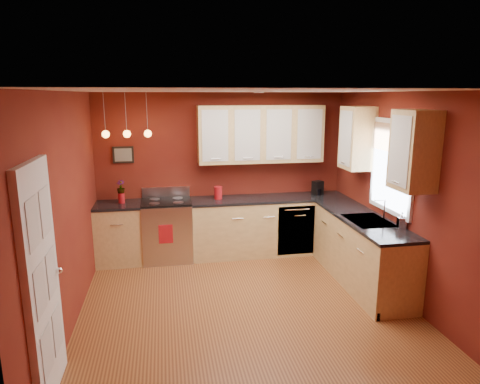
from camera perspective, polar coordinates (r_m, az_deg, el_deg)
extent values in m
plane|color=#985B2C|center=(5.46, 0.86, -15.11)|extent=(4.20, 4.20, 0.00)
cube|color=silver|center=(4.82, 0.96, 13.32)|extent=(4.00, 4.20, 0.02)
cube|color=maroon|center=(7.01, -2.39, 2.47)|extent=(4.00, 0.02, 2.60)
cube|color=maroon|center=(3.06, 8.63, -11.57)|extent=(4.00, 0.02, 2.60)
cube|color=maroon|center=(5.01, -22.17, -2.68)|extent=(0.02, 4.20, 2.60)
cube|color=maroon|center=(5.71, 21.02, -0.78)|extent=(0.02, 4.20, 2.60)
cube|color=#E1BE79|center=(6.90, -15.73, -5.46)|extent=(0.70, 0.60, 0.90)
cube|color=#E1BE79|center=(7.06, 3.90, -4.57)|extent=(2.54, 0.60, 0.90)
cube|color=#E1BE79|center=(6.18, 15.84, -7.62)|extent=(0.60, 2.10, 0.90)
cube|color=black|center=(6.77, -15.97, -1.68)|extent=(0.70, 0.62, 0.04)
cube|color=black|center=(6.94, 3.96, -0.86)|extent=(2.54, 0.62, 0.04)
cube|color=black|center=(6.04, 16.11, -3.43)|extent=(0.62, 2.10, 0.04)
cube|color=#BBBABF|center=(6.86, -9.64, -5.17)|extent=(0.76, 0.64, 0.92)
cube|color=black|center=(6.57, -9.61, -5.80)|extent=(0.55, 0.02, 0.32)
cylinder|color=#BBBABF|center=(6.49, -9.69, -3.82)|extent=(0.60, 0.02, 0.02)
cube|color=black|center=(6.73, -9.79, -1.32)|extent=(0.76, 0.60, 0.03)
cylinder|color=gray|center=(6.59, -11.35, -1.50)|extent=(0.16, 0.16, 0.01)
cylinder|color=gray|center=(6.59, -8.22, -1.38)|extent=(0.16, 0.16, 0.01)
cylinder|color=gray|center=(6.87, -11.32, -0.93)|extent=(0.16, 0.16, 0.01)
cylinder|color=gray|center=(6.87, -8.31, -0.82)|extent=(0.16, 0.16, 0.01)
cube|color=#BBBABF|center=(7.00, -9.85, 0.03)|extent=(0.76, 0.04, 0.16)
cube|color=#BBBABF|center=(6.90, 7.48, -5.09)|extent=(0.60, 0.02, 0.80)
cube|color=gray|center=(5.91, 16.74, -3.87)|extent=(0.50, 0.70, 0.05)
cube|color=black|center=(6.06, 16.02, -3.52)|extent=(0.42, 0.30, 0.02)
cube|color=black|center=(5.77, 17.49, -4.43)|extent=(0.42, 0.30, 0.02)
cylinder|color=white|center=(5.97, 18.73, -2.20)|extent=(0.02, 0.02, 0.28)
cylinder|color=white|center=(5.91, 18.22, -1.02)|extent=(0.16, 0.02, 0.02)
cube|color=white|center=(5.88, 19.64, 3.20)|extent=(0.04, 1.02, 1.22)
cube|color=white|center=(5.88, 19.51, 3.20)|extent=(0.01, 0.90, 1.10)
cube|color=olive|center=(5.82, 19.65, 6.79)|extent=(0.02, 0.96, 0.36)
cube|color=white|center=(3.99, -24.89, -11.03)|extent=(0.06, 0.82, 2.05)
cube|color=silver|center=(3.63, -25.89, -3.80)|extent=(0.00, 0.28, 0.40)
cube|color=silver|center=(3.96, -24.54, -2.34)|extent=(0.00, 0.28, 0.40)
cube|color=silver|center=(3.81, -25.08, -11.76)|extent=(0.00, 0.28, 0.40)
cube|color=silver|center=(4.13, -23.83, -9.73)|extent=(0.00, 0.28, 0.40)
cube|color=silver|center=(4.06, -24.31, -18.87)|extent=(0.00, 0.28, 0.40)
cube|color=silver|center=(4.36, -23.15, -16.44)|extent=(0.00, 0.28, 0.40)
sphere|color=white|center=(4.28, -22.98, -9.60)|extent=(0.06, 0.06, 0.06)
cube|color=#E1BE79|center=(6.86, 2.77, 7.72)|extent=(2.00, 0.35, 0.90)
cube|color=#E1BE79|center=(5.79, 18.40, 6.15)|extent=(0.35, 1.95, 0.90)
cube|color=black|center=(6.90, -15.30, 4.81)|extent=(0.32, 0.03, 0.26)
cylinder|color=gray|center=(6.54, -17.65, 9.97)|extent=(0.01, 0.01, 0.60)
sphere|color=#FFA53F|center=(6.56, -17.47, 7.36)|extent=(0.11, 0.11, 0.11)
cylinder|color=gray|center=(6.51, -14.99, 10.13)|extent=(0.01, 0.01, 0.60)
sphere|color=#FFA53F|center=(6.53, -14.84, 7.50)|extent=(0.11, 0.11, 0.11)
cylinder|color=gray|center=(6.49, -12.31, 10.26)|extent=(0.01, 0.01, 0.60)
sphere|color=#FFA53F|center=(6.51, -12.19, 7.62)|extent=(0.11, 0.11, 0.11)
cylinder|color=#A81218|center=(6.79, -2.93, -0.17)|extent=(0.12, 0.12, 0.19)
cylinder|color=#A81218|center=(6.77, -2.94, 0.65)|extent=(0.13, 0.13, 0.02)
cylinder|color=#A81218|center=(6.78, -15.53, -0.78)|extent=(0.10, 0.10, 0.16)
imported|color=#A81218|center=(6.74, -15.61, 0.60)|extent=(0.15, 0.15, 0.22)
cube|color=black|center=(7.20, 10.31, 0.55)|extent=(0.19, 0.18, 0.23)
cylinder|color=black|center=(7.17, 10.42, 0.00)|extent=(0.11, 0.11, 0.11)
imported|color=white|center=(5.66, 20.77, -3.53)|extent=(0.11, 0.12, 0.21)
cube|color=#A81218|center=(6.53, -9.87, -5.56)|extent=(0.21, 0.01, 0.29)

